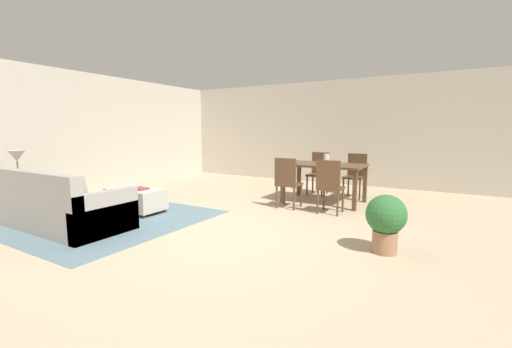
{
  "coord_description": "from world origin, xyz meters",
  "views": [
    {
      "loc": [
        2.7,
        -3.59,
        1.41
      ],
      "look_at": [
        -0.33,
        1.55,
        0.61
      ],
      "focal_mm": 23.06,
      "sensor_mm": 36.0,
      "label": 1
    }
  ],
  "objects_px": {
    "dining_chair_near_left": "(287,180)",
    "dining_chair_far_right": "(356,173)",
    "table_lamp": "(17,157)",
    "dining_chair_near_right": "(329,184)",
    "vase_centerpiece": "(326,159)",
    "potted_plant": "(386,219)",
    "side_table": "(20,188)",
    "dining_chair_far_left": "(319,171)",
    "book_on_ottoman": "(140,189)",
    "dining_table": "(324,169)",
    "couch": "(59,207)",
    "ottoman_table": "(136,199)"
  },
  "relations": [
    {
      "from": "couch",
      "to": "table_lamp",
      "type": "relative_size",
      "value": 4.11
    },
    {
      "from": "couch",
      "to": "dining_chair_near_right",
      "type": "bearing_deg",
      "value": 40.66
    },
    {
      "from": "dining_chair_near_left",
      "to": "vase_centerpiece",
      "type": "xyz_separation_m",
      "value": [
        0.45,
        0.79,
        0.34
      ]
    },
    {
      "from": "ottoman_table",
      "to": "potted_plant",
      "type": "relative_size",
      "value": 1.47
    },
    {
      "from": "couch",
      "to": "side_table",
      "type": "height_order",
      "value": "couch"
    },
    {
      "from": "table_lamp",
      "to": "dining_table",
      "type": "xyz_separation_m",
      "value": [
        4.17,
        3.46,
        -0.29
      ]
    },
    {
      "from": "table_lamp",
      "to": "dining_chair_far_right",
      "type": "distance_m",
      "value": 6.28
    },
    {
      "from": "dining_chair_far_right",
      "to": "dining_chair_far_left",
      "type": "bearing_deg",
      "value": -178.32
    },
    {
      "from": "vase_centerpiece",
      "to": "book_on_ottoman",
      "type": "distance_m",
      "value": 3.45
    },
    {
      "from": "couch",
      "to": "book_on_ottoman",
      "type": "distance_m",
      "value": 1.22
    },
    {
      "from": "dining_table",
      "to": "book_on_ottoman",
      "type": "xyz_separation_m",
      "value": [
        -2.41,
        -2.42,
        -0.24
      ]
    },
    {
      "from": "side_table",
      "to": "couch",
      "type": "bearing_deg",
      "value": -4.7
    },
    {
      "from": "couch",
      "to": "ottoman_table",
      "type": "relative_size",
      "value": 2.16
    },
    {
      "from": "dining_table",
      "to": "vase_centerpiece",
      "type": "relative_size",
      "value": 7.72
    },
    {
      "from": "dining_chair_far_left",
      "to": "book_on_ottoman",
      "type": "xyz_separation_m",
      "value": [
        -2.01,
        -3.23,
        -0.09
      ]
    },
    {
      "from": "dining_chair_near_right",
      "to": "book_on_ottoman",
      "type": "distance_m",
      "value": 3.21
    },
    {
      "from": "dining_chair_far_right",
      "to": "potted_plant",
      "type": "xyz_separation_m",
      "value": [
        1.1,
        -3.07,
        -0.12
      ]
    },
    {
      "from": "couch",
      "to": "book_on_ottoman",
      "type": "height_order",
      "value": "couch"
    },
    {
      "from": "side_table",
      "to": "table_lamp",
      "type": "height_order",
      "value": "table_lamp"
    },
    {
      "from": "dining_chair_near_left",
      "to": "side_table",
      "type": "bearing_deg",
      "value": -145.11
    },
    {
      "from": "dining_chair_far_left",
      "to": "vase_centerpiece",
      "type": "bearing_deg",
      "value": -62.03
    },
    {
      "from": "ottoman_table",
      "to": "couch",
      "type": "bearing_deg",
      "value": -102.15
    },
    {
      "from": "couch",
      "to": "dining_table",
      "type": "relative_size",
      "value": 1.42
    },
    {
      "from": "side_table",
      "to": "book_on_ottoman",
      "type": "bearing_deg",
      "value": 30.44
    },
    {
      "from": "dining_table",
      "to": "vase_centerpiece",
      "type": "xyz_separation_m",
      "value": [
        0.05,
        -0.04,
        0.19
      ]
    },
    {
      "from": "dining_chair_near_right",
      "to": "vase_centerpiece",
      "type": "xyz_separation_m",
      "value": [
        -0.33,
        0.81,
        0.34
      ]
    },
    {
      "from": "vase_centerpiece",
      "to": "potted_plant",
      "type": "distance_m",
      "value": 2.68
    },
    {
      "from": "side_table",
      "to": "table_lamp",
      "type": "xyz_separation_m",
      "value": [
        0.0,
        0.0,
        0.52
      ]
    },
    {
      "from": "dining_chair_far_right",
      "to": "vase_centerpiece",
      "type": "xyz_separation_m",
      "value": [
        -0.35,
        -0.87,
        0.34
      ]
    },
    {
      "from": "vase_centerpiece",
      "to": "potted_plant",
      "type": "bearing_deg",
      "value": -56.62
    },
    {
      "from": "dining_chair_far_right",
      "to": "vase_centerpiece",
      "type": "bearing_deg",
      "value": -112.14
    },
    {
      "from": "couch",
      "to": "dining_chair_far_right",
      "type": "bearing_deg",
      "value": 54.02
    },
    {
      "from": "dining_table",
      "to": "book_on_ottoman",
      "type": "height_order",
      "value": "dining_table"
    },
    {
      "from": "dining_chair_near_left",
      "to": "dining_chair_far_right",
      "type": "bearing_deg",
      "value": 64.05
    },
    {
      "from": "dining_chair_near_right",
      "to": "ottoman_table",
      "type": "bearing_deg",
      "value": -151.88
    },
    {
      "from": "table_lamp",
      "to": "dining_chair_near_right",
      "type": "height_order",
      "value": "table_lamp"
    },
    {
      "from": "table_lamp",
      "to": "dining_chair_far_right",
      "type": "height_order",
      "value": "table_lamp"
    },
    {
      "from": "side_table",
      "to": "dining_table",
      "type": "bearing_deg",
      "value": 39.69
    },
    {
      "from": "ottoman_table",
      "to": "book_on_ottoman",
      "type": "bearing_deg",
      "value": -6.17
    },
    {
      "from": "couch",
      "to": "dining_chair_near_left",
      "type": "bearing_deg",
      "value": 48.95
    },
    {
      "from": "ottoman_table",
      "to": "dining_table",
      "type": "xyz_separation_m",
      "value": [
        2.54,
        2.41,
        0.43
      ]
    },
    {
      "from": "ottoman_table",
      "to": "dining_chair_near_right",
      "type": "bearing_deg",
      "value": 28.12
    },
    {
      "from": "table_lamp",
      "to": "potted_plant",
      "type": "distance_m",
      "value": 5.83
    },
    {
      "from": "side_table",
      "to": "dining_chair_far_right",
      "type": "distance_m",
      "value": 6.27
    },
    {
      "from": "dining_chair_near_right",
      "to": "vase_centerpiece",
      "type": "relative_size",
      "value": 4.68
    },
    {
      "from": "dining_chair_near_right",
      "to": "dining_chair_far_left",
      "type": "xyz_separation_m",
      "value": [
        -0.78,
        1.65,
        0.0
      ]
    },
    {
      "from": "ottoman_table",
      "to": "dining_chair_far_right",
      "type": "xyz_separation_m",
      "value": [
        2.94,
        3.24,
        0.29
      ]
    },
    {
      "from": "dining_chair_far_left",
      "to": "dining_chair_far_right",
      "type": "bearing_deg",
      "value": 1.68
    },
    {
      "from": "dining_chair_near_right",
      "to": "side_table",
      "type": "bearing_deg",
      "value": -150.17
    },
    {
      "from": "dining_table",
      "to": "vase_centerpiece",
      "type": "height_order",
      "value": "vase_centerpiece"
    }
  ]
}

